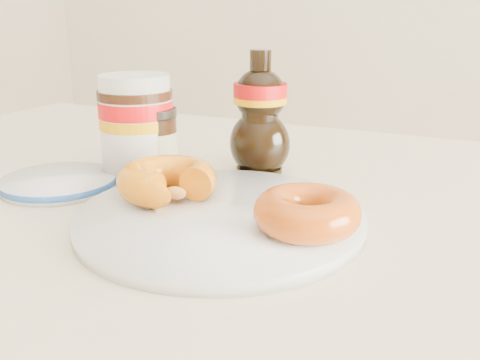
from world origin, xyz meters
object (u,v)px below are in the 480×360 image
at_px(plate, 220,218).
at_px(dining_table, 244,269).
at_px(donut_bitten, 167,180).
at_px(blue_rim_saucer, 59,182).
at_px(dark_jar, 155,145).
at_px(donut_whole, 307,212).
at_px(syrup_bottle, 260,113).
at_px(nutella_jar, 137,123).

bearing_deg(plate, dining_table, 91.86).
relative_size(dining_table, donut_bitten, 12.56).
xyz_separation_m(dining_table, blue_rim_saucer, (-0.24, -0.04, 0.09)).
xyz_separation_m(dark_jar, blue_rim_saucer, (-0.09, -0.09, -0.04)).
height_order(donut_whole, syrup_bottle, syrup_bottle).
bearing_deg(dining_table, blue_rim_saucer, -169.52).
xyz_separation_m(dining_table, donut_bitten, (-0.07, -0.05, 0.12)).
height_order(donut_whole, blue_rim_saucer, donut_whole).
bearing_deg(syrup_bottle, dining_table, -74.51).
distance_m(plate, nutella_jar, 0.21).
bearing_deg(syrup_bottle, plate, -78.99).
distance_m(donut_bitten, syrup_bottle, 0.19).
xyz_separation_m(dining_table, nutella_jar, (-0.17, 0.04, 0.16)).
distance_m(dining_table, nutella_jar, 0.24).
height_order(nutella_jar, dark_jar, nutella_jar).
bearing_deg(plate, dark_jar, 144.39).
distance_m(donut_whole, blue_rim_saucer, 0.34).
relative_size(dining_table, donut_whole, 13.61).
bearing_deg(dark_jar, syrup_bottle, 37.89).
bearing_deg(dining_table, dark_jar, 164.27).
xyz_separation_m(donut_bitten, donut_whole, (0.17, -0.02, -0.00)).
xyz_separation_m(dining_table, syrup_bottle, (-0.04, 0.13, 0.17)).
height_order(plate, donut_whole, donut_whole).
distance_m(dining_table, dark_jar, 0.20).
distance_m(donut_whole, dark_jar, 0.27).
bearing_deg(syrup_bottle, dark_jar, -142.11).
height_order(donut_bitten, blue_rim_saucer, donut_bitten).
bearing_deg(blue_rim_saucer, syrup_bottle, 40.55).
height_order(plate, donut_bitten, donut_bitten).
xyz_separation_m(nutella_jar, dark_jar, (0.03, 0.00, -0.03)).
distance_m(syrup_bottle, dark_jar, 0.15).
height_order(dining_table, syrup_bottle, syrup_bottle).
height_order(syrup_bottle, blue_rim_saucer, syrup_bottle).
relative_size(donut_bitten, nutella_jar, 0.81).
distance_m(syrup_bottle, blue_rim_saucer, 0.28).
xyz_separation_m(donut_whole, nutella_jar, (-0.27, 0.11, 0.04)).
bearing_deg(donut_bitten, dark_jar, 124.24).
xyz_separation_m(nutella_jar, blue_rim_saucer, (-0.07, -0.08, -0.07)).
bearing_deg(nutella_jar, plate, -30.72).
bearing_deg(donut_bitten, syrup_bottle, 73.19).
bearing_deg(plate, nutella_jar, 149.28).
distance_m(donut_whole, syrup_bottle, 0.25).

